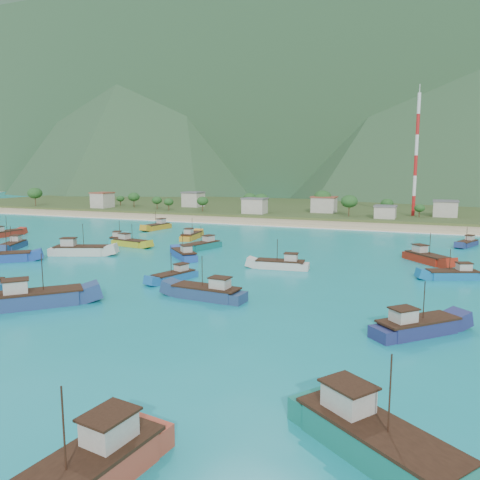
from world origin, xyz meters
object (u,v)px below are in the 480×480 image
at_px(boat_11, 2,258).
at_px(boat_22, 453,275).
at_px(boat_5, 130,243).
at_px(boat_9, 184,255).
at_px(boat_3, 467,244).
at_px(boat_16, 174,277).
at_px(boat_2, 81,478).
at_px(boat_10, 374,442).
at_px(boat_26, 417,328).
at_px(boat_24, 191,236).
at_px(boat_12, 13,246).
at_px(boat_23, 119,239).
at_px(boat_14, 203,246).
at_px(boat_21, 157,227).
at_px(boat_8, 5,234).
at_px(boat_25, 208,293).
at_px(boat_17, 80,251).
at_px(boat_4, 426,259).
at_px(boat_13, 281,265).
at_px(radio_tower, 416,155).
at_px(boat_6, 36,299).

relative_size(boat_11, boat_22, 1.12).
xyz_separation_m(boat_5, boat_9, (19.94, -9.15, 0.02)).
relative_size(boat_3, boat_16, 0.99).
bearing_deg(boat_2, boat_22, -100.25).
distance_m(boat_9, boat_10, 71.64).
height_order(boat_9, boat_26, boat_26).
bearing_deg(boat_11, boat_2, 10.81).
bearing_deg(boat_24, boat_10, -63.08).
bearing_deg(boat_12, boat_9, 161.77).
relative_size(boat_10, boat_16, 1.41).
height_order(boat_16, boat_24, boat_24).
bearing_deg(boat_11, boat_24, 113.64).
xyz_separation_m(boat_3, boat_5, (-76.10, -30.78, 0.14)).
bearing_deg(boat_23, boat_14, -26.92).
bearing_deg(boat_12, boat_22, 158.83).
height_order(boat_10, boat_21, boat_10).
bearing_deg(boat_9, boat_24, 69.90).
distance_m(boat_12, boat_26, 93.39).
distance_m(boat_2, boat_9, 72.25).
xyz_separation_m(boat_8, boat_14, (60.41, 2.60, -0.02)).
distance_m(boat_5, boat_11, 28.97).
bearing_deg(boat_12, boat_8, -61.45).
relative_size(boat_5, boat_12, 1.01).
bearing_deg(boat_22, boat_21, 42.55).
height_order(boat_22, boat_25, boat_25).
bearing_deg(boat_17, boat_4, 83.57).
height_order(boat_14, boat_26, boat_26).
relative_size(boat_10, boat_11, 1.18).
distance_m(boat_13, boat_25, 24.25).
xyz_separation_m(boat_9, boat_12, (-43.02, -4.65, -0.02)).
bearing_deg(boat_12, boat_26, 139.37).
xyz_separation_m(boat_10, boat_17, (-67.69, 50.61, -0.07)).
xyz_separation_m(boat_10, boat_21, (-76.23, 95.71, -0.25)).
height_order(boat_8, boat_24, boat_8).
relative_size(boat_3, boat_25, 0.79).
relative_size(boat_13, boat_14, 0.99).
distance_m(radio_tower, boat_25, 130.38).
bearing_deg(radio_tower, boat_9, -112.59).
distance_m(boat_21, boat_24, 24.23).
height_order(boat_10, boat_14, boat_10).
bearing_deg(boat_14, boat_10, 140.13).
xyz_separation_m(boat_4, boat_9, (-47.15, -14.33, -0.08)).
xyz_separation_m(boat_2, boat_6, (-31.25, 27.37, 0.06)).
xyz_separation_m(boat_17, boat_24, (11.02, 30.79, -0.23)).
distance_m(boat_12, boat_21, 45.95).
distance_m(boat_6, boat_21, 83.81).
bearing_deg(boat_2, boat_16, -57.75).
xyz_separation_m(boat_21, boat_24, (19.56, -14.31, -0.04)).
xyz_separation_m(boat_11, boat_17, (9.21, 11.87, 0.10)).
bearing_deg(boat_11, boat_22, 61.05).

